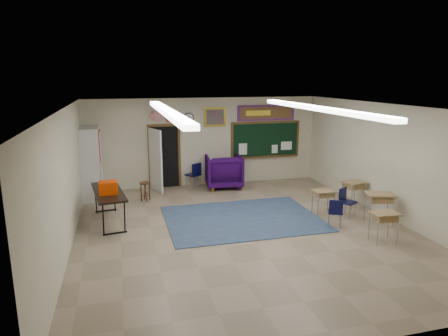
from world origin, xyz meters
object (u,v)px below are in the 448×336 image
object	(u,v)px
student_desk_front_right	(354,193)
wooden_stool	(145,191)
folding_table	(109,205)
student_desk_front_left	(323,201)
wingback_armchair	(224,171)

from	to	relation	value
student_desk_front_right	wooden_stool	distance (m)	6.14
folding_table	wooden_stool	xyz separation A→B (m)	(1.02, 1.62, -0.16)
student_desk_front_left	student_desk_front_right	xyz separation A→B (m)	(1.14, 0.33, 0.05)
wingback_armchair	student_desk_front_left	world-z (taller)	wingback_armchair
wingback_armchair	folding_table	world-z (taller)	folding_table
folding_table	student_desk_front_right	bearing A→B (deg)	-12.46
student_desk_front_left	wooden_stool	distance (m)	5.23
student_desk_front_right	folding_table	distance (m)	6.79
student_desk_front_left	wingback_armchair	bearing A→B (deg)	120.35
wingback_armchair	folding_table	bearing A→B (deg)	40.04
wingback_armchair	student_desk_front_right	size ratio (longest dim) A/B	1.60
student_desk_front_left	wooden_stool	size ratio (longest dim) A/B	1.17
wingback_armchair	student_desk_front_left	distance (m)	3.89
student_desk_front_left	student_desk_front_right	bearing A→B (deg)	17.16
wingback_armchair	student_desk_front_right	world-z (taller)	wingback_armchair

